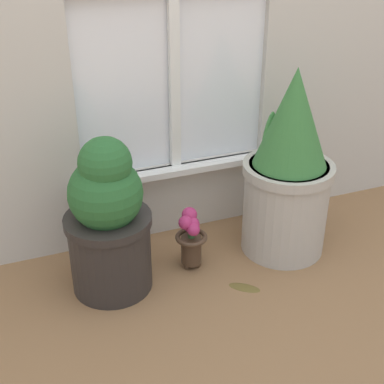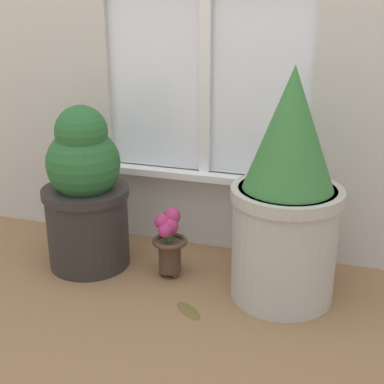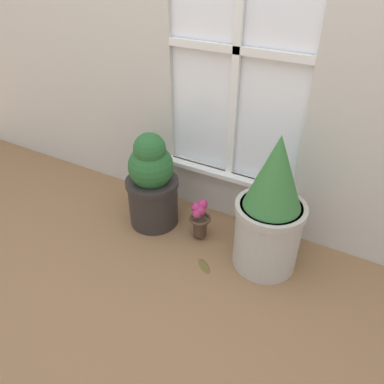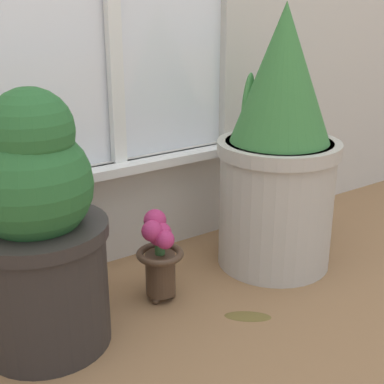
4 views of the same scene
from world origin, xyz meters
name	(u,v)px [view 1 (image 1 of 4)]	position (x,y,z in m)	size (l,w,h in m)	color
ground_plane	(233,310)	(0.00, 0.00, 0.00)	(10.00, 10.00, 0.00)	olive
potted_plant_left	(108,221)	(-0.33, 0.27, 0.26)	(0.29, 0.29, 0.55)	#2D2826
potted_plant_right	(288,171)	(0.33, 0.26, 0.32)	(0.33, 0.33, 0.70)	#B7B2A8
flower_vase	(191,236)	(-0.04, 0.27, 0.13)	(0.12, 0.12, 0.23)	#473323
fallen_leaf	(244,287)	(0.09, 0.09, 0.00)	(0.11, 0.10, 0.01)	brown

